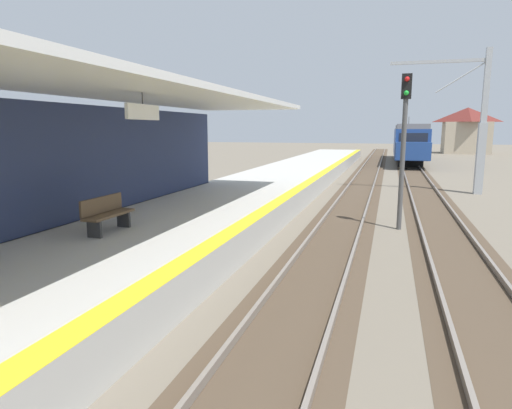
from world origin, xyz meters
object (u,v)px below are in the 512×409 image
platform_bench (107,213)px  catenary_pylon_far_side (477,126)px  distant_trackside_house (467,130)px  approaching_train (409,141)px  rail_signal_post (404,136)px

platform_bench → catenary_pylon_far_side: bearing=56.7°
catenary_pylon_far_side → distant_trackside_house: catenary_pylon_far_side is taller
platform_bench → distant_trackside_house: (16.81, 59.76, 1.96)m
platform_bench → distant_trackside_house: bearing=74.3°
catenary_pylon_far_side → platform_bench: (-10.90, -16.56, -2.23)m
approaching_train → catenary_pylon_far_side: catenary_pylon_far_side is taller
approaching_train → platform_bench: bearing=-102.1°
approaching_train → distant_trackside_house: (8.33, 20.05, 1.16)m
rail_signal_post → catenary_pylon_far_side: 10.77m
rail_signal_post → catenary_pylon_far_side: bearing=69.0°
catenary_pylon_far_side → distant_trackside_house: size_ratio=1.14×
platform_bench → distant_trackside_house: size_ratio=0.24×
platform_bench → approaching_train: bearing=77.9°
rail_signal_post → approaching_train: bearing=87.5°
rail_signal_post → platform_bench: rail_signal_post is taller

